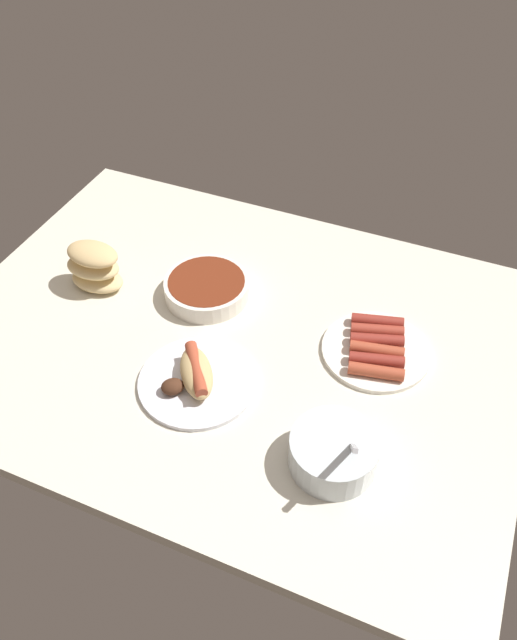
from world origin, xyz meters
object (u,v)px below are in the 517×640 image
Objects in this scene: bread_stack at (94,267)px; bowl_chili at (207,287)px; plate_hotdog_assembled at (196,378)px; plate_sausages at (376,348)px; bowl_coleslaw at (334,451)px.

bowl_chili is at bearing 15.22° from bread_stack.
plate_hotdog_assembled is (9.28, -23.65, -0.55)cm from bowl_chili.
bread_stack is (-63.40, -4.55, 4.11)cm from plate_sausages.
bread_stack is 0.83× the size of bowl_coleslaw.
bowl_chili reaches higher than plate_sausages.
bowl_coleslaw is at bearing -90.02° from plate_sausages.
bowl_coleslaw reaches higher than plate_hotdog_assembled.
bread_stack reaches higher than plate_hotdog_assembled.
bowl_chili is 1.42× the size of bread_stack.
bowl_chili is 1.19× the size of bowl_coleslaw.
bowl_coleslaw is (63.39, -23.61, -1.86)cm from bread_stack.
plate_sausages is at bearing 89.98° from bowl_coleslaw.
bowl_coleslaw reaches higher than bowl_chili.
bowl_coleslaw is (39.15, -30.21, 1.18)cm from bowl_chili.
plate_hotdog_assembled is (-29.88, -21.60, 0.52)cm from plate_sausages.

